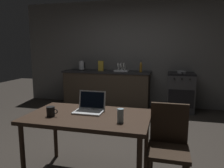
{
  "coord_description": "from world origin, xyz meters",
  "views": [
    {
      "loc": [
        0.9,
        -3.07,
        1.45
      ],
      "look_at": [
        -0.09,
        0.74,
        0.8
      ],
      "focal_mm": 34.75,
      "sensor_mm": 36.0,
      "label": 1
    }
  ],
  "objects": [
    {
      "name": "frying_pan",
      "position": [
        1.21,
        2.05,
        0.92
      ],
      "size": [
        0.22,
        0.39,
        0.05
      ],
      "color": "gray",
      "rests_on": "stove_oven"
    },
    {
      "name": "back_wall",
      "position": [
        0.3,
        2.43,
        1.32
      ],
      "size": [
        6.4,
        0.1,
        2.63
      ],
      "primitive_type": "cube",
      "color": "#5D5C5A",
      "rests_on": "ground_plane"
    },
    {
      "name": "laptop",
      "position": [
        0.06,
        -0.84,
        0.78
      ],
      "size": [
        0.32,
        0.26,
        0.23
      ],
      "rotation": [
        0.0,
        0.0,
        -0.07
      ],
      "color": "silver",
      "rests_on": "dining_table"
    },
    {
      "name": "kitchen_counter",
      "position": [
        -0.56,
        2.08,
        0.45
      ],
      "size": [
        2.16,
        0.64,
        0.9
      ],
      "color": "#382D23",
      "rests_on": "ground_plane"
    },
    {
      "name": "coffee_mug",
      "position": [
        -0.28,
        -1.09,
        0.79
      ],
      "size": [
        0.13,
        0.09,
        0.1
      ],
      "color": "black",
      "rests_on": "dining_table"
    },
    {
      "name": "dining_table",
      "position": [
        0.09,
        -0.95,
        0.67
      ],
      "size": [
        1.32,
        0.79,
        0.74
      ],
      "color": "#332319",
      "rests_on": "ground_plane"
    },
    {
      "name": "chair",
      "position": [
        0.94,
        -0.94,
        0.52
      ],
      "size": [
        0.4,
        0.4,
        0.89
      ],
      "rotation": [
        0.0,
        0.0,
        0.12
      ],
      "color": "#2D2116",
      "rests_on": "ground_plane"
    },
    {
      "name": "cereal_box",
      "position": [
        -0.72,
        2.1,
        1.02
      ],
      "size": [
        0.13,
        0.05,
        0.24
      ],
      "color": "gold",
      "rests_on": "kitchen_counter"
    },
    {
      "name": "stove_oven",
      "position": [
        1.21,
        2.08,
        0.45
      ],
      "size": [
        0.6,
        0.62,
        0.9
      ],
      "color": "#2D2D30",
      "rests_on": "ground_plane"
    },
    {
      "name": "bottle",
      "position": [
        0.28,
        2.03,
        1.02
      ],
      "size": [
        0.06,
        0.06,
        0.27
      ],
      "color": "#8C601E",
      "rests_on": "kitchen_counter"
    },
    {
      "name": "ground_plane",
      "position": [
        0.0,
        0.0,
        0.0
      ],
      "size": [
        12.0,
        12.0,
        0.0
      ],
      "primitive_type": "plane",
      "color": "#2D2823"
    },
    {
      "name": "dish_rack",
      "position": [
        -0.19,
        2.08,
        0.94
      ],
      "size": [
        0.34,
        0.26,
        0.21
      ],
      "color": "silver",
      "rests_on": "kitchen_counter"
    },
    {
      "name": "drinking_glass",
      "position": [
        0.47,
        -1.1,
        0.81
      ],
      "size": [
        0.06,
        0.06,
        0.14
      ],
      "color": "#99B7C6",
      "rests_on": "dining_table"
    },
    {
      "name": "electric_kettle",
      "position": [
        -1.24,
        2.08,
        1.01
      ],
      "size": [
        0.17,
        0.15,
        0.24
      ],
      "color": "black",
      "rests_on": "kitchen_counter"
    }
  ]
}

